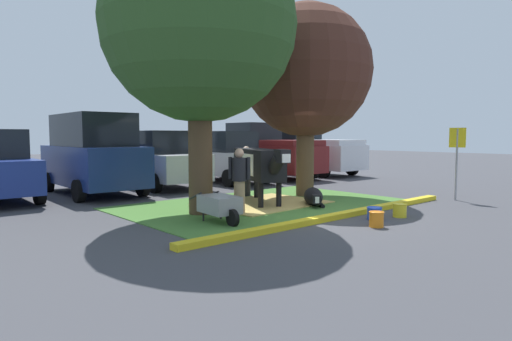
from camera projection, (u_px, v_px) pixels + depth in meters
name	position (u px, v px, depth m)	size (l,w,h in m)	color
ground_plane	(310.00, 214.00, 10.37)	(80.00, 80.00, 0.00)	#424247
grass_island	(264.00, 204.00, 11.72)	(7.40, 4.74, 0.02)	#477A33
curb_yellow	(340.00, 215.00, 9.84)	(8.60, 0.24, 0.12)	yellow
hay_bedding	(263.00, 204.00, 11.77)	(3.20, 2.40, 0.04)	tan
shade_tree_left	(199.00, 25.00, 9.98)	(4.48, 4.48, 6.63)	#4C3823
shade_tree_right	(306.00, 72.00, 13.10)	(3.94, 3.94, 5.76)	brown
cow_holstein	(260.00, 165.00, 11.73)	(1.58, 3.00, 1.53)	black
calf_lying	(314.00, 197.00, 11.53)	(1.11, 1.19, 0.48)	black
person_handler	(246.00, 170.00, 13.27)	(0.52, 0.34, 1.53)	black
person_visitor_near	(239.00, 179.00, 10.21)	(0.35, 0.45, 1.55)	#9E7F5B
wheelbarrow	(220.00, 205.00, 9.23)	(0.68, 1.61, 0.63)	gray
parking_sign	(457.00, 149.00, 12.45)	(0.13, 0.44, 2.07)	#99999E
bucket_orange	(376.00, 219.00, 8.86)	(0.31, 0.31, 0.32)	orange
bucket_blue	(374.00, 213.00, 9.65)	(0.34, 0.34, 0.28)	blue
bucket_yellow	(400.00, 210.00, 9.94)	(0.33, 0.33, 0.31)	yellow
suv_dark_grey	(93.00, 154.00, 13.78)	(2.21, 4.65, 2.52)	navy
hatchback_white	(159.00, 160.00, 15.71)	(2.11, 4.44, 2.02)	silver
sedan_silver	(226.00, 157.00, 17.35)	(2.11, 4.44, 2.02)	#B7B7BC
pickup_truck_maroon	(266.00, 152.00, 19.37)	(2.32, 5.45, 2.42)	maroon
pickup_truck_black	(308.00, 151.00, 21.09)	(2.32, 5.45, 2.42)	silver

